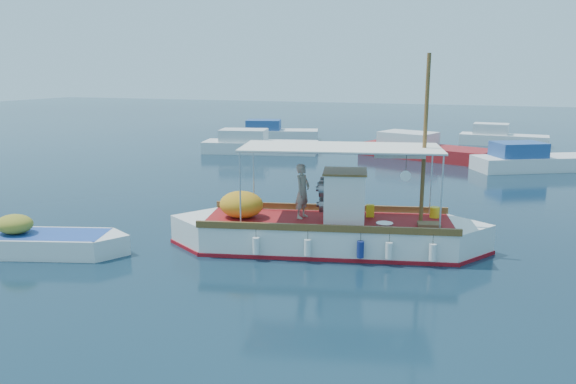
% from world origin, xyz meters
% --- Properties ---
extents(ground, '(160.00, 160.00, 0.00)m').
position_xyz_m(ground, '(0.00, 0.00, 0.00)').
color(ground, black).
rests_on(ground, ground).
extents(fishing_caique, '(9.90, 4.39, 6.21)m').
position_xyz_m(fishing_caique, '(-0.12, 0.25, 0.55)').
color(fishing_caique, white).
rests_on(fishing_caique, ground).
extents(dinghy, '(5.46, 2.74, 1.39)m').
position_xyz_m(dinghy, '(-8.28, -3.31, 0.29)').
color(dinghy, white).
rests_on(dinghy, ground).
extents(bg_boat_nw, '(8.03, 4.05, 1.80)m').
position_xyz_m(bg_boat_nw, '(-10.48, 18.74, 0.49)').
color(bg_boat_nw, silver).
rests_on(bg_boat_nw, ground).
extents(bg_boat_n, '(8.81, 5.36, 1.80)m').
position_xyz_m(bg_boat_n, '(0.31, 20.41, 0.49)').
color(bg_boat_n, maroon).
rests_on(bg_boat_n, ground).
extents(bg_boat_ne, '(6.88, 5.13, 1.80)m').
position_xyz_m(bg_boat_ne, '(6.64, 17.82, 0.49)').
color(bg_boat_ne, silver).
rests_on(bg_boat_ne, ground).
extents(bg_boat_far_w, '(7.13, 4.12, 1.80)m').
position_xyz_m(bg_boat_far_w, '(-12.22, 26.13, 0.49)').
color(bg_boat_far_w, silver).
rests_on(bg_boat_far_w, ground).
extents(bg_boat_far_n, '(6.34, 2.34, 1.80)m').
position_xyz_m(bg_boat_far_n, '(5.08, 28.88, 0.49)').
color(bg_boat_far_n, silver).
rests_on(bg_boat_far_n, ground).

